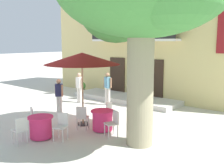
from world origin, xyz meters
name	(u,v)px	position (x,y,z in m)	size (l,w,h in m)	color
ground_plane	(77,117)	(0.00, 0.00, 0.00)	(120.00, 120.00, 0.00)	beige
building_facade	(154,34)	(-0.44, 6.99, 3.75)	(13.00, 5.09, 7.50)	#DBC67F
entrance_step_platform	(125,98)	(-0.44, 4.05, 0.12)	(6.21, 1.90, 0.25)	silver
cafe_table_near_tree	(102,120)	(2.04, -0.60, 0.39)	(0.86, 0.86, 0.76)	#E52D66
cafe_chair_near_tree_0	(82,116)	(1.43, -1.04, 0.53)	(0.55, 0.55, 0.91)	silver
cafe_chair_near_tree_1	(113,122)	(2.76, -0.84, 0.53)	(0.53, 0.53, 0.91)	silver
cafe_chair_near_tree_2	(111,112)	(1.86, 0.13, 0.53)	(0.45, 0.45, 0.91)	silver
cafe_table_middle	(41,127)	(0.97, -2.55, 0.39)	(0.86, 0.86, 0.76)	#E52D66
cafe_chair_middle_0	(61,124)	(1.64, -2.19, 0.53)	(0.52, 0.52, 0.91)	silver
cafe_chair_middle_1	(35,118)	(0.26, -2.29, 0.53)	(0.53, 0.53, 0.91)	silver
cafe_chair_middle_2	(20,128)	(0.96, -3.30, 0.53)	(0.44, 0.44, 0.91)	silver
cafe_umbrella	(82,59)	(1.00, -0.59, 2.61)	(2.90, 2.90, 2.85)	#997A56
ground_planter_left	(83,87)	(-3.90, 4.12, 0.37)	(0.36, 0.36, 0.68)	slate
pedestrian_near_entrance	(59,94)	(-1.04, -0.11, 0.90)	(0.53, 0.40, 1.61)	silver
pedestrian_mid_plaza	(108,87)	(-0.47, 2.59, 0.96)	(0.53, 0.33, 1.69)	silver
pedestrian_by_tree	(79,86)	(-1.99, 2.03, 0.92)	(0.53, 0.39, 1.62)	silver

